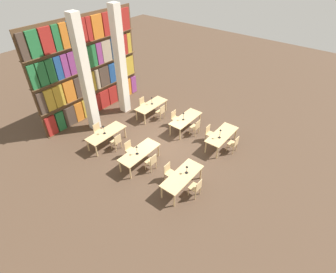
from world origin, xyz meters
The scene contains 28 objects.
ground_plane centered at (0.00, 0.00, 0.00)m, with size 40.00×40.00×0.00m, color #4C3828.
bookshelf_bank centered at (-0.01, 5.26, 2.68)m, with size 6.77×0.35×5.50m.
pillar_left centered at (-1.17, 4.03, 3.00)m, with size 0.46×0.46×6.00m.
pillar_center centered at (1.17, 4.03, 3.00)m, with size 0.46×0.46×6.00m.
reading_table_0 centered at (-1.77, -2.38, 0.65)m, with size 2.06×0.80×0.73m.
chair_0 centered at (-1.76, -3.07, 0.49)m, with size 0.42×0.40×0.89m.
chair_1 centered at (-1.76, -1.69, 0.49)m, with size 0.42×0.40×0.89m.
desk_lamp_0 centered at (-1.53, -2.43, 0.99)m, with size 0.14×0.14×0.39m.
reading_table_1 centered at (1.74, -2.27, 0.65)m, with size 2.06×0.80×0.73m.
chair_2 centered at (1.73, -2.95, 0.49)m, with size 0.42×0.40×0.89m.
chair_3 centered at (1.73, -1.58, 0.49)m, with size 0.42×0.40×0.89m.
desk_lamp_1 centered at (1.41, -2.31, 1.07)m, with size 0.14×0.14×0.50m.
reading_table_2 centered at (-1.78, 0.02, 0.65)m, with size 2.06×0.80×0.73m.
chair_4 centered at (-1.73, -0.67, 0.49)m, with size 0.42×0.40×0.89m.
chair_5 centered at (-1.73, 0.71, 0.49)m, with size 0.42×0.40×0.89m.
desk_lamp_2 centered at (-1.94, 0.00, 1.04)m, with size 0.14×0.14×0.46m.
reading_table_3 centered at (1.80, -0.03, 0.65)m, with size 2.06×0.80×0.73m.
chair_6 centered at (1.75, -0.72, 0.49)m, with size 0.42×0.40×0.89m.
chair_7 centered at (1.75, 0.65, 0.49)m, with size 0.42×0.40×0.89m.
desk_lamp_3 centered at (1.59, -0.01, 1.04)m, with size 0.14×0.14×0.46m.
reading_table_4 centered at (-1.74, 2.33, 0.65)m, with size 2.06×0.80×0.73m.
chair_8 centered at (-1.71, 1.65, 0.49)m, with size 0.42×0.40×0.89m.
chair_9 centered at (-1.71, 3.02, 0.49)m, with size 0.42×0.40×0.89m.
desk_lamp_4 centered at (-1.84, 2.33, 1.05)m, with size 0.14×0.14×0.48m.
reading_table_5 centered at (1.72, 2.37, 0.65)m, with size 2.06×0.80×0.73m.
chair_10 centered at (1.76, 1.68, 0.49)m, with size 0.42×0.40×0.89m.
chair_11 centered at (1.76, 3.05, 0.49)m, with size 0.42×0.40×0.89m.
desk_lamp_5 centered at (1.79, 2.38, 1.04)m, with size 0.14×0.14×0.46m.
Camera 1 is at (-8.02, -6.59, 8.52)m, focal length 28.00 mm.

